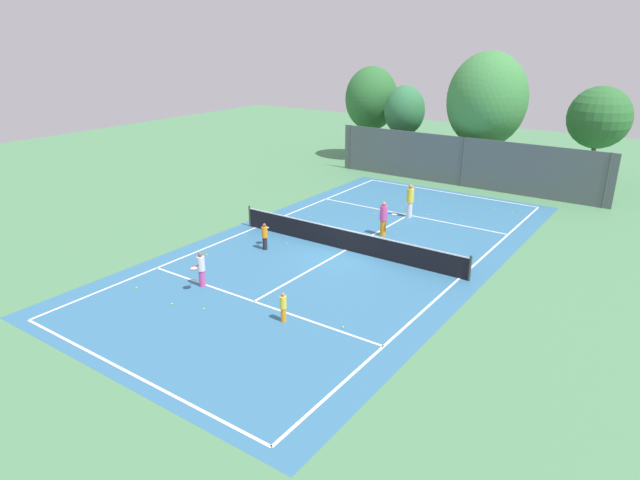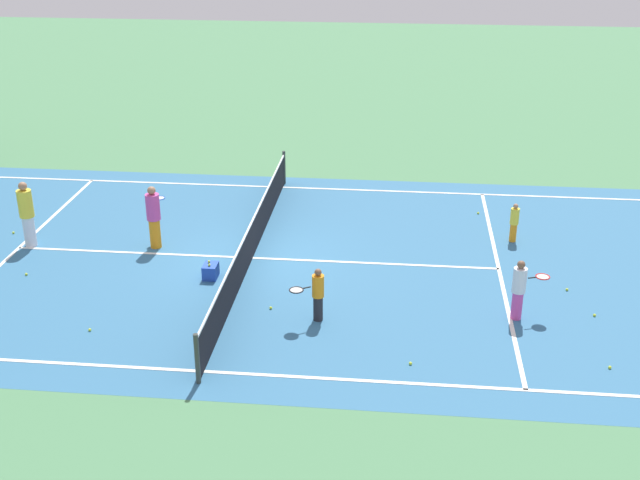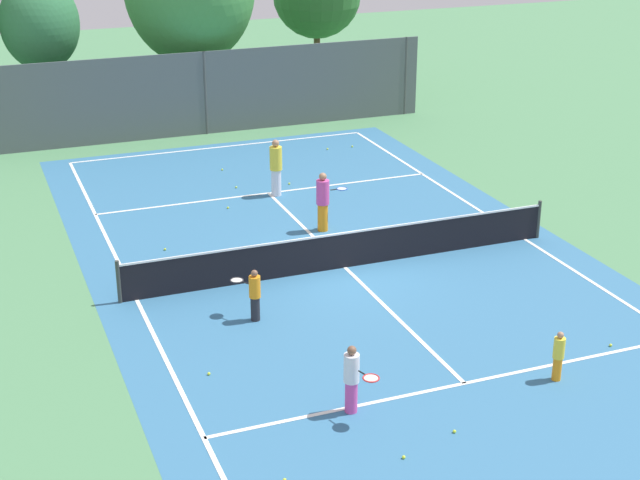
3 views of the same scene
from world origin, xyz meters
name	(u,v)px [view 3 (image 3 of 3)]	position (x,y,z in m)	size (l,w,h in m)	color
ground_plane	(345,268)	(0.00, 0.00, 0.00)	(80.00, 80.00, 0.00)	#4C8456
court_surface	(345,267)	(0.00, 0.00, 0.00)	(13.00, 25.00, 0.01)	teal
tennis_net	(345,250)	(0.00, 0.00, 0.51)	(11.90, 0.10, 1.10)	#333833
perimeter_fence	(205,93)	(0.00, 14.00, 1.60)	(18.00, 0.12, 3.20)	#515B60
tree_2	(40,24)	(-5.62, 16.56, 4.16)	(2.96, 2.80, 5.97)	brown
player_0	(323,201)	(0.44, 2.72, 0.90)	(0.94, 0.37, 1.74)	orange
player_1	(352,378)	(-2.58, -6.55, 0.74)	(0.53, 0.89, 1.44)	#D14799
player_2	(558,355)	(1.84, -6.94, 0.57)	(0.24, 0.24, 1.11)	orange
player_3	(254,294)	(-3.14, -2.06, 0.66)	(0.66, 0.81, 1.27)	#232328
player_4	(276,167)	(0.18, 6.13, 0.94)	(0.39, 0.39, 1.83)	silver
ball_crate	(290,257)	(-1.25, 0.82, 0.18)	(0.48, 0.35, 0.43)	blue
tennis_ball_0	(289,184)	(0.91, 6.98, 0.03)	(0.07, 0.07, 0.07)	#CCE533
tennis_ball_1	(404,457)	(-2.32, -8.33, 0.03)	(0.07, 0.07, 0.07)	#CCE533
tennis_ball_2	(285,480)	(-4.54, -8.19, 0.03)	(0.07, 0.07, 0.07)	#CCE533
tennis_ball_3	(165,249)	(-4.16, 2.87, 0.03)	(0.07, 0.07, 0.07)	#CCE533
tennis_ball_4	(611,345)	(3.80, -6.15, 0.03)	(0.07, 0.07, 0.07)	#CCE533
tennis_ball_5	(352,146)	(4.54, 10.22, 0.03)	(0.07, 0.07, 0.07)	#CCE533
tennis_ball_6	(236,187)	(-0.82, 7.26, 0.03)	(0.07, 0.07, 0.07)	#CCE533
tennis_ball_7	(209,374)	(-4.80, -4.16, 0.03)	(0.07, 0.07, 0.07)	#CCE533
tennis_ball_8	(222,170)	(-0.73, 9.24, 0.03)	(0.07, 0.07, 0.07)	#CCE533
tennis_ball_9	(257,297)	(-2.73, -0.93, 0.03)	(0.07, 0.07, 0.07)	#CCE533
tennis_ball_10	(454,431)	(-1.07, -7.92, 0.03)	(0.07, 0.07, 0.07)	#CCE533
tennis_ball_11	(328,149)	(3.56, 10.24, 0.03)	(0.07, 0.07, 0.07)	#CCE533
tennis_ball_12	(228,208)	(-1.62, 5.47, 0.03)	(0.07, 0.07, 0.07)	#CCE533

